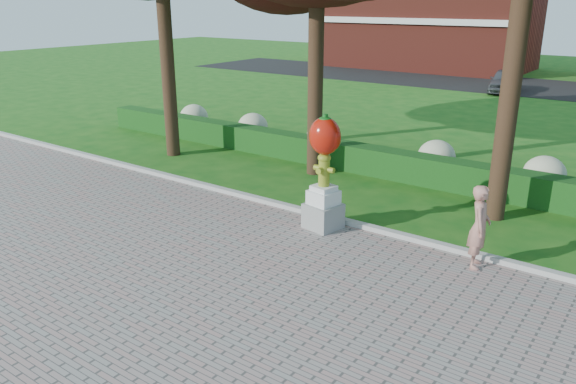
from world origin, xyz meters
name	(u,v)px	position (x,y,z in m)	size (l,w,h in m)	color
ground	(232,262)	(0.00, 0.00, 0.00)	(100.00, 100.00, 0.00)	#155314
walkway	(48,360)	(0.00, -4.00, 0.02)	(40.00, 14.00, 0.04)	gray
curb	(315,214)	(0.00, 3.00, 0.07)	(40.00, 0.18, 0.15)	#ADADA5
lawn_hedge	(390,164)	(0.00, 7.00, 0.40)	(24.00, 0.70, 0.80)	#143F12
hydrangea_row	(423,154)	(0.57, 8.00, 0.55)	(20.10, 1.10, 0.99)	#BBBF92
street	(551,89)	(0.00, 28.00, 0.01)	(50.00, 8.00, 0.02)	black
building_left	(433,19)	(-10.00, 34.00, 3.50)	(14.00, 8.00, 7.00)	maroon
hydrant_sculpture	(324,169)	(0.55, 2.50, 1.42)	(0.82, 0.82, 2.61)	gray
woman	(479,227)	(4.00, 2.60, 0.86)	(0.60, 0.39, 1.65)	tan
parked_car	(505,81)	(-1.85, 25.00, 0.66)	(1.51, 3.74, 1.28)	#44464C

